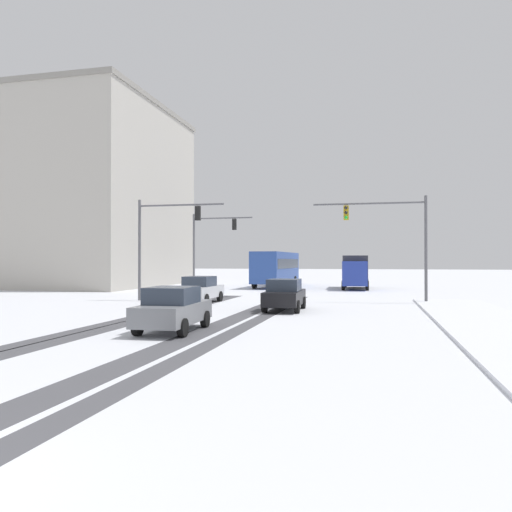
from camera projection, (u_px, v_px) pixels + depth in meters
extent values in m
cube|color=#4C4C51|center=(130.00, 323.00, 20.49)|extent=(0.95, 32.67, 0.01)
cube|color=#4C4C51|center=(245.00, 326.00, 19.36)|extent=(0.71, 32.67, 0.01)
cube|color=#4C4C51|center=(218.00, 326.00, 19.61)|extent=(1.03, 32.67, 0.01)
cube|color=#4C4C51|center=(113.00, 322.00, 20.67)|extent=(0.75, 32.67, 0.01)
cylinder|color=#56565B|center=(194.00, 253.00, 41.95)|extent=(0.18, 0.18, 6.50)
cylinder|color=#56565B|center=(223.00, 218.00, 41.35)|extent=(5.09, 0.21, 0.12)
cube|color=black|center=(234.00, 224.00, 41.10)|extent=(0.32, 0.25, 0.90)
sphere|color=black|center=(235.00, 221.00, 41.25)|extent=(0.20, 0.20, 0.20)
sphere|color=black|center=(235.00, 225.00, 41.25)|extent=(0.20, 0.20, 0.20)
sphere|color=green|center=(235.00, 228.00, 41.25)|extent=(0.20, 0.20, 0.20)
cylinder|color=#56565B|center=(140.00, 250.00, 32.22)|extent=(0.18, 0.18, 6.50)
cylinder|color=#56565B|center=(181.00, 205.00, 31.64)|extent=(5.67, 0.20, 0.12)
cube|color=black|center=(198.00, 213.00, 31.39)|extent=(0.32, 0.24, 0.90)
sphere|color=black|center=(199.00, 209.00, 31.55)|extent=(0.20, 0.20, 0.20)
sphere|color=black|center=(199.00, 214.00, 31.54)|extent=(0.20, 0.20, 0.20)
sphere|color=green|center=(199.00, 218.00, 31.54)|extent=(0.20, 0.20, 0.20)
cylinder|color=#56565B|center=(426.00, 249.00, 30.07)|extent=(0.18, 0.18, 6.50)
cylinder|color=#56565B|center=(368.00, 203.00, 30.81)|extent=(6.77, 0.25, 0.12)
cube|color=#B79319|center=(346.00, 213.00, 31.09)|extent=(0.32, 0.25, 0.90)
sphere|color=black|center=(346.00, 208.00, 30.94)|extent=(0.20, 0.20, 0.20)
sphere|color=black|center=(346.00, 213.00, 30.93)|extent=(0.20, 0.20, 0.20)
sphere|color=green|center=(346.00, 217.00, 30.93)|extent=(0.20, 0.20, 0.20)
cube|color=#B7BABF|center=(200.00, 292.00, 30.23)|extent=(1.79, 4.14, 0.70)
cube|color=#2D3847|center=(200.00, 281.00, 30.09)|extent=(1.60, 1.93, 0.60)
cylinder|color=black|center=(196.00, 296.00, 31.66)|extent=(0.23, 0.64, 0.64)
cylinder|color=black|center=(220.00, 296.00, 31.26)|extent=(0.23, 0.64, 0.64)
cylinder|color=black|center=(180.00, 299.00, 29.20)|extent=(0.23, 0.64, 0.64)
cylinder|color=black|center=(206.00, 299.00, 28.80)|extent=(0.23, 0.64, 0.64)
cube|color=black|center=(285.00, 297.00, 25.58)|extent=(1.79, 4.14, 0.70)
cube|color=#2D3847|center=(284.00, 285.00, 25.44)|extent=(1.60, 1.93, 0.60)
cylinder|color=black|center=(274.00, 302.00, 26.99)|extent=(0.23, 0.64, 0.64)
cylinder|color=black|center=(303.00, 303.00, 26.65)|extent=(0.23, 0.64, 0.64)
cylinder|color=black|center=(264.00, 306.00, 24.50)|extent=(0.23, 0.64, 0.64)
cylinder|color=black|center=(297.00, 307.00, 24.16)|extent=(0.23, 0.64, 0.64)
cube|color=slate|center=(173.00, 313.00, 18.04)|extent=(1.85, 4.16, 0.70)
cube|color=#2D3847|center=(172.00, 295.00, 17.90)|extent=(1.63, 1.96, 0.60)
cylinder|color=black|center=(165.00, 318.00, 19.44)|extent=(0.24, 0.65, 0.64)
cylinder|color=black|center=(205.00, 319.00, 19.13)|extent=(0.24, 0.65, 0.64)
cylinder|color=black|center=(138.00, 327.00, 16.95)|extent=(0.24, 0.65, 0.64)
cylinder|color=black|center=(183.00, 328.00, 16.64)|extent=(0.24, 0.65, 0.64)
cube|color=#284793|center=(276.00, 267.00, 48.94)|extent=(2.81, 11.07, 2.90)
cube|color=#283342|center=(276.00, 264.00, 48.95)|extent=(2.83, 10.19, 0.90)
cylinder|color=black|center=(280.00, 284.00, 44.90)|extent=(0.33, 0.97, 0.96)
cylinder|color=black|center=(254.00, 283.00, 45.52)|extent=(0.33, 0.97, 0.96)
cylinder|color=black|center=(294.00, 281.00, 51.81)|extent=(0.33, 0.97, 0.96)
cylinder|color=black|center=(272.00, 280.00, 52.42)|extent=(0.33, 0.97, 0.96)
cube|color=#233899|center=(355.00, 273.00, 42.60)|extent=(2.14, 2.24, 2.10)
cube|color=#333338|center=(356.00, 270.00, 46.22)|extent=(2.29, 5.24, 2.60)
cylinder|color=black|center=(367.00, 286.00, 42.80)|extent=(0.30, 0.84, 0.84)
cylinder|color=black|center=(343.00, 285.00, 43.23)|extent=(0.30, 0.84, 0.84)
cylinder|color=black|center=(367.00, 283.00, 47.39)|extent=(0.30, 0.84, 0.84)
cylinder|color=black|center=(345.00, 283.00, 47.82)|extent=(0.30, 0.84, 0.84)
cube|color=#B2ADA3|center=(32.00, 201.00, 53.23)|extent=(29.52, 19.18, 17.86)
cube|color=gray|center=(32.00, 115.00, 53.31)|extent=(29.82, 19.48, 0.50)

